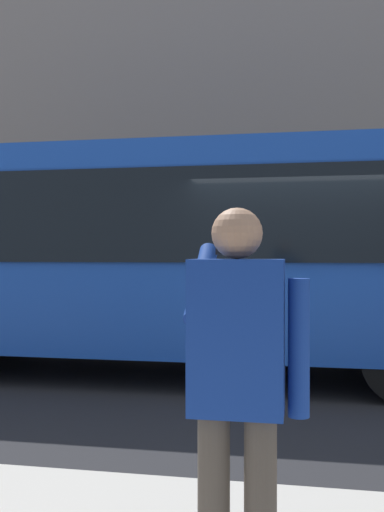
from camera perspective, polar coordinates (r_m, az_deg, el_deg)
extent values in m
plane|color=#232326|center=(7.50, 10.71, -12.49)|extent=(60.00, 60.00, 0.00)
cube|color=gray|center=(14.77, 10.70, 17.38)|extent=(28.00, 0.80, 12.00)
cube|color=#1947AD|center=(8.00, -2.83, 0.59)|extent=(9.00, 2.50, 2.60)
cube|color=black|center=(6.80, -5.31, 4.02)|extent=(7.60, 0.06, 1.10)
cylinder|color=black|center=(10.19, -18.06, -6.25)|extent=(1.00, 0.28, 1.00)
cylinder|color=black|center=(9.03, 17.92, -7.09)|extent=(1.00, 0.28, 1.00)
cylinder|color=#4C4238|center=(2.71, 6.72, -23.60)|extent=(0.14, 0.14, 0.82)
cylinder|color=#4C4238|center=(2.73, 2.15, -23.41)|extent=(0.14, 0.14, 0.82)
cube|color=navy|center=(2.51, 4.43, -7.87)|extent=(0.40, 0.24, 0.66)
sphere|color=#A87A5B|center=(2.49, 4.43, 2.22)|extent=(0.22, 0.22, 0.22)
cylinder|color=navy|center=(2.50, 10.43, -8.83)|extent=(0.09, 0.09, 0.58)
cylinder|color=navy|center=(2.67, 0.96, -2.63)|extent=(0.09, 0.48, 0.37)
cube|color=black|center=(2.80, 3.06, 1.60)|extent=(0.07, 0.01, 0.14)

